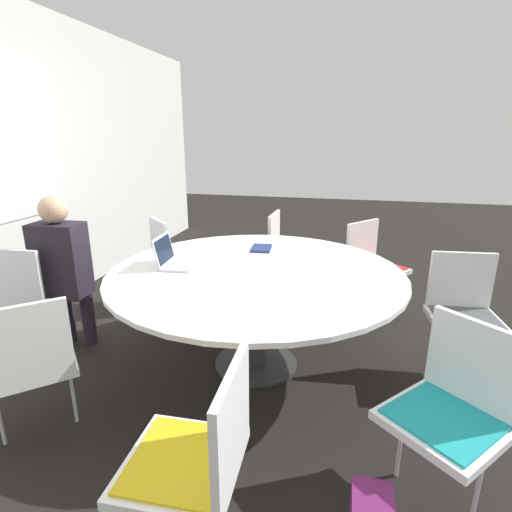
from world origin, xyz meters
The scene contains 13 objects.
ground_plane centered at (0.00, 0.00, 0.00)m, with size 16.00×16.00×0.00m, color black.
conference_table centered at (0.00, 0.00, 0.64)m, with size 1.98×1.98×0.73m.
chair_0 centered at (-0.19, 1.68, 0.50)m, with size 0.45×0.47×0.85m.
chair_1 centered at (-1.01, 0.96, 0.50)m, with size 0.61×0.61×0.85m.
chair_2 centered at (-1.39, -0.12, 0.50)m, with size 0.45×0.44×0.85m.
chair_3 centered at (-0.88, -1.08, 0.50)m, with size 0.61×0.61×0.85m.
chair_4 centered at (0.21, -1.38, 0.50)m, with size 0.46×0.48×0.85m.
chair_5 centered at (1.12, -0.82, 0.50)m, with size 0.61×0.60×0.85m.
chair_6 centered at (1.39, 0.02, 0.50)m, with size 0.45×0.44×0.85m.
chair_7 centered at (0.92, 1.05, 0.50)m, with size 0.61×0.61×0.85m.
person_0 centered at (-0.09, 1.45, 0.70)m, with size 0.28×0.38×1.20m.
laptop centered at (-0.04, 0.59, 0.78)m, with size 0.30×0.26×0.21m.
spiral_notebook centered at (0.50, 0.08, 0.74)m, with size 0.22×0.17×0.02m.
Camera 1 is at (-2.48, -0.59, 1.61)m, focal length 28.00 mm.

